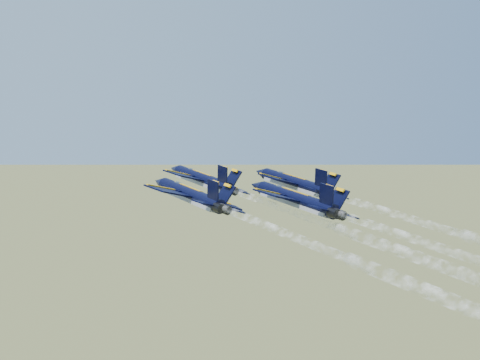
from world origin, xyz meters
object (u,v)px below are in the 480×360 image
object	(u,v)px
jet_lead	(201,179)
jet_left	(189,195)
jet_right	(294,183)
jet_slot	(295,199)

from	to	relation	value
jet_lead	jet_left	distance (m)	15.99
jet_right	jet_left	bearing A→B (deg)	-176.86
jet_lead	jet_left	xyz separation A→B (m)	(-5.99, -14.82, 0.00)
jet_left	jet_slot	world-z (taller)	same
jet_lead	jet_slot	size ratio (longest dim) A/B	1.00
jet_lead	jet_right	xyz separation A→B (m)	(12.10, -8.69, 0.00)
jet_lead	jet_right	distance (m)	14.89
jet_left	jet_slot	size ratio (longest dim) A/B	1.00
jet_left	jet_right	xyz separation A→B (m)	(18.08, 6.14, 0.00)
jet_left	jet_lead	bearing A→B (deg)	52.41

